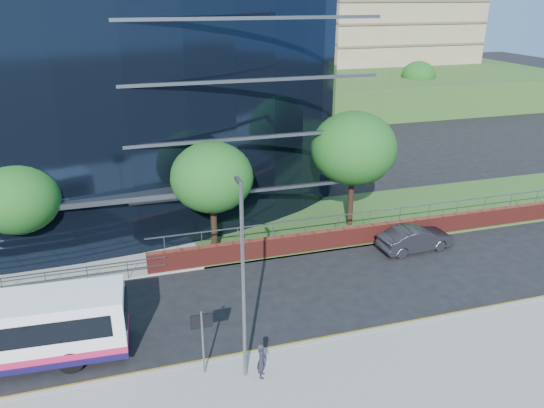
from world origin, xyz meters
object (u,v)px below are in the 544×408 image
object	(u,v)px
tree_far_d	(354,148)
streetlight_east	(243,278)
parked_car	(415,239)
pedestrian	(262,360)
tree_dist_f	(418,76)
tree_dist_e	(306,81)
tree_far_c	(212,177)
tree_far_b	(18,199)
street_sign	(202,329)

from	to	relation	value
tree_far_d	streetlight_east	bearing A→B (deg)	-129.40
parked_car	pedestrian	xyz separation A→B (m)	(-11.62, -8.20, 0.17)
tree_far_d	tree_dist_f	xyz separation A→B (m)	(24.00, 32.00, -0.98)
tree_dist_e	tree_far_c	bearing A→B (deg)	-118.74
parked_car	tree_dist_f	bearing A→B (deg)	-35.03
tree_dist_e	tree_dist_f	distance (m)	16.13
tree_far_b	tree_far_c	xyz separation A→B (m)	(10.00, -0.50, 0.33)
streetlight_east	tree_dist_f	bearing A→B (deg)	52.42
tree_dist_f	tree_dist_e	bearing A→B (deg)	-172.87
parked_car	street_sign	bearing A→B (deg)	114.03
street_sign	tree_far_b	distance (m)	13.54
parked_car	tree_far_b	bearing A→B (deg)	75.86
tree_far_b	pedestrian	world-z (taller)	tree_far_b
tree_far_c	streetlight_east	world-z (taller)	streetlight_east
tree_dist_f	pedestrian	world-z (taller)	tree_dist_f
streetlight_east	parked_car	xyz separation A→B (m)	(12.21, 7.90, -3.71)
tree_far_b	tree_dist_e	xyz separation A→B (m)	(27.00, 30.50, 0.33)
tree_far_b	tree_far_c	bearing A→B (deg)	-2.86
tree_dist_e	pedestrian	bearing A→B (deg)	-112.28
streetlight_east	tree_dist_e	bearing A→B (deg)	66.89
tree_far_b	tree_dist_f	distance (m)	53.90
street_sign	tree_far_d	xyz separation A→B (m)	(11.50, 11.59, 3.04)
tree_far_d	streetlight_east	world-z (taller)	streetlight_east
street_sign	tree_far_b	size ratio (longest dim) A/B	0.46
pedestrian	tree_far_b	bearing A→B (deg)	57.01
street_sign	pedestrian	bearing A→B (deg)	-22.97
tree_far_b	tree_far_d	world-z (taller)	tree_far_d
tree_far_c	pedestrian	xyz separation A→B (m)	(-0.41, -11.47, -3.64)
pedestrian	streetlight_east	bearing A→B (deg)	81.44
tree_far_b	streetlight_east	world-z (taller)	streetlight_east
tree_far_c	tree_far_b	bearing A→B (deg)	177.14
street_sign	parked_car	xyz separation A→B (m)	(13.71, 7.31, -1.42)
street_sign	tree_far_b	xyz separation A→B (m)	(-7.50, 11.09, 2.06)
parked_car	pedestrian	bearing A→B (deg)	121.17
tree_dist_e	street_sign	bearing A→B (deg)	-115.12
tree_dist_e	tree_dist_f	world-z (taller)	tree_dist_e
tree_dist_f	parked_car	bearing A→B (deg)	-120.99
tree_far_d	tree_dist_f	world-z (taller)	tree_far_d
tree_dist_f	streetlight_east	world-z (taller)	streetlight_east
street_sign	parked_car	size ratio (longest dim) A/B	0.63
tree_far_d	parked_car	xyz separation A→B (m)	(2.21, -4.28, -4.46)
tree_far_d	tree_dist_f	size ratio (longest dim) A/B	1.23
street_sign	tree_dist_e	distance (m)	45.99
tree_far_b	pedestrian	bearing A→B (deg)	-51.30
tree_dist_e	streetlight_east	distance (m)	45.85
streetlight_east	tree_far_b	bearing A→B (deg)	127.63
tree_dist_f	streetlight_east	size ratio (longest dim) A/B	0.76
tree_far_c	tree_dist_e	bearing A→B (deg)	61.26
parked_car	tree_far_d	bearing A→B (deg)	23.28
tree_far_d	tree_dist_f	distance (m)	40.01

